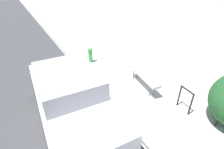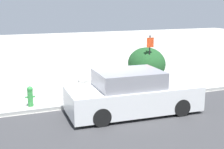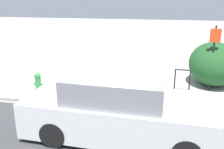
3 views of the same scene
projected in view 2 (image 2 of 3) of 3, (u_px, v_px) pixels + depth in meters
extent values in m
plane|color=#ADAAA3|center=(104.00, 104.00, 11.98)|extent=(60.00, 60.00, 0.00)
cube|color=#A8A8A3|center=(104.00, 102.00, 11.96)|extent=(60.00, 0.20, 0.13)
cylinder|color=#515156|center=(85.00, 88.00, 13.32)|extent=(0.04, 0.04, 0.47)
cylinder|color=#515156|center=(115.00, 86.00, 13.60)|extent=(0.04, 0.04, 0.47)
cylinder|color=#515156|center=(85.00, 87.00, 13.49)|extent=(0.04, 0.04, 0.47)
cylinder|color=#515156|center=(114.00, 85.00, 13.77)|extent=(0.04, 0.04, 0.47)
cube|color=#B2B2AD|center=(100.00, 80.00, 13.48)|extent=(1.90, 0.62, 0.11)
cylinder|color=black|center=(129.00, 78.00, 14.33)|extent=(0.05, 0.05, 0.80)
cylinder|color=black|center=(139.00, 78.00, 14.47)|extent=(0.05, 0.05, 0.80)
cylinder|color=black|center=(134.00, 69.00, 14.31)|extent=(0.55, 0.10, 0.05)
cylinder|color=black|center=(149.00, 60.00, 14.86)|extent=(0.06, 0.06, 2.30)
cube|color=red|center=(150.00, 42.00, 14.65)|extent=(0.36, 0.02, 0.46)
cylinder|color=#338C3F|center=(30.00, 98.00, 11.61)|extent=(0.20, 0.20, 0.60)
sphere|color=#338C3F|center=(30.00, 89.00, 11.53)|extent=(0.22, 0.22, 0.22)
cylinder|color=#338C3F|center=(26.00, 97.00, 11.55)|extent=(0.08, 0.07, 0.07)
cylinder|color=#338C3F|center=(34.00, 96.00, 11.65)|extent=(0.08, 0.07, 0.07)
ellipsoid|color=#1E4C23|center=(147.00, 64.00, 15.63)|extent=(1.82, 2.12, 1.63)
cylinder|color=black|center=(158.00, 94.00, 12.17)|extent=(0.61, 0.21, 0.60)
cylinder|color=black|center=(181.00, 108.00, 10.59)|extent=(0.61, 0.21, 0.60)
cylinder|color=black|center=(88.00, 101.00, 11.26)|extent=(0.61, 0.21, 0.60)
cylinder|color=black|center=(102.00, 117.00, 9.68)|extent=(0.61, 0.21, 0.60)
cube|color=white|center=(133.00, 98.00, 10.87)|extent=(4.67, 2.05, 0.84)
cube|color=gray|center=(129.00, 79.00, 10.66)|extent=(2.27, 1.76, 0.59)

